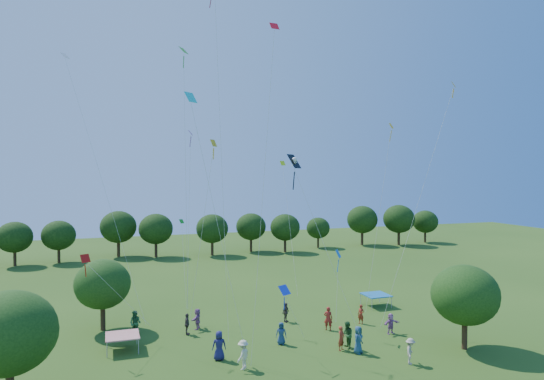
{
  "coord_description": "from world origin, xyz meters",
  "views": [
    {
      "loc": [
        -10.1,
        -15.87,
        12.1
      ],
      "look_at": [
        0.0,
        14.0,
        11.0
      ],
      "focal_mm": 32.0,
      "sensor_mm": 36.0,
      "label": 1
    }
  ],
  "objects_px": {
    "red_high_kite": "(216,22)",
    "near_tree_north": "(103,284)",
    "tent_red_stripe": "(122,336)",
    "near_tree_west": "(9,333)",
    "pirate_kite": "(296,165)",
    "near_tree_east": "(465,295)",
    "tent_blue": "(376,295)"
  },
  "relations": [
    {
      "from": "red_high_kite",
      "to": "near_tree_north",
      "type": "bearing_deg",
      "value": 135.14
    },
    {
      "from": "near_tree_north",
      "to": "tent_red_stripe",
      "type": "xyz_separation_m",
      "value": [
        1.3,
        -5.02,
        -2.53
      ]
    },
    {
      "from": "near_tree_west",
      "to": "red_high_kite",
      "type": "relative_size",
      "value": 0.24
    },
    {
      "from": "near_tree_north",
      "to": "tent_red_stripe",
      "type": "relative_size",
      "value": 2.49
    },
    {
      "from": "tent_red_stripe",
      "to": "pirate_kite",
      "type": "distance_m",
      "value": 16.53
    },
    {
      "from": "near_tree_west",
      "to": "tent_red_stripe",
      "type": "height_order",
      "value": "near_tree_west"
    },
    {
      "from": "near_tree_west",
      "to": "near_tree_north",
      "type": "distance_m",
      "value": 12.63
    },
    {
      "from": "near_tree_west",
      "to": "pirate_kite",
      "type": "bearing_deg",
      "value": 6.74
    },
    {
      "from": "near_tree_east",
      "to": "tent_red_stripe",
      "type": "xyz_separation_m",
      "value": [
        -22.31,
        7.19,
        -2.71
      ]
    },
    {
      "from": "near_tree_north",
      "to": "tent_red_stripe",
      "type": "distance_m",
      "value": 5.77
    },
    {
      "from": "near_tree_east",
      "to": "tent_blue",
      "type": "bearing_deg",
      "value": 90.85
    },
    {
      "from": "tent_blue",
      "to": "tent_red_stripe",
      "type": "bearing_deg",
      "value": -169.36
    },
    {
      "from": "near_tree_north",
      "to": "near_tree_east",
      "type": "bearing_deg",
      "value": -27.35
    },
    {
      "from": "near_tree_east",
      "to": "red_high_kite",
      "type": "relative_size",
      "value": 0.23
    },
    {
      "from": "tent_red_stripe",
      "to": "tent_blue",
      "type": "height_order",
      "value": "same"
    },
    {
      "from": "tent_red_stripe",
      "to": "red_high_kite",
      "type": "height_order",
      "value": "red_high_kite"
    },
    {
      "from": "near_tree_west",
      "to": "tent_blue",
      "type": "distance_m",
      "value": 30.04
    },
    {
      "from": "tent_blue",
      "to": "near_tree_north",
      "type": "bearing_deg",
      "value": 177.9
    },
    {
      "from": "tent_red_stripe",
      "to": "red_high_kite",
      "type": "distance_m",
      "value": 22.03
    },
    {
      "from": "near_tree_west",
      "to": "near_tree_east",
      "type": "xyz_separation_m",
      "value": [
        27.97,
        -0.37,
        -0.23
      ]
    },
    {
      "from": "near_tree_west",
      "to": "near_tree_east",
      "type": "distance_m",
      "value": 27.97
    },
    {
      "from": "red_high_kite",
      "to": "tent_blue",
      "type": "bearing_deg",
      "value": 21.91
    },
    {
      "from": "near_tree_west",
      "to": "pirate_kite",
      "type": "xyz_separation_m",
      "value": [
        16.4,
        1.94,
        8.62
      ]
    },
    {
      "from": "near_tree_west",
      "to": "pirate_kite",
      "type": "height_order",
      "value": "pirate_kite"
    },
    {
      "from": "near_tree_east",
      "to": "tent_red_stripe",
      "type": "bearing_deg",
      "value": 162.13
    },
    {
      "from": "tent_blue",
      "to": "red_high_kite",
      "type": "bearing_deg",
      "value": -158.09
    },
    {
      "from": "tent_blue",
      "to": "red_high_kite",
      "type": "height_order",
      "value": "red_high_kite"
    },
    {
      "from": "near_tree_east",
      "to": "red_high_kite",
      "type": "xyz_separation_m",
      "value": [
        -16.25,
        4.88,
        18.35
      ]
    },
    {
      "from": "near_tree_west",
      "to": "tent_red_stripe",
      "type": "distance_m",
      "value": 9.34
    },
    {
      "from": "red_high_kite",
      "to": "tent_red_stripe",
      "type": "bearing_deg",
      "value": 159.16
    },
    {
      "from": "near_tree_north",
      "to": "red_high_kite",
      "type": "height_order",
      "value": "red_high_kite"
    },
    {
      "from": "tent_red_stripe",
      "to": "tent_blue",
      "type": "bearing_deg",
      "value": 10.64
    }
  ]
}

